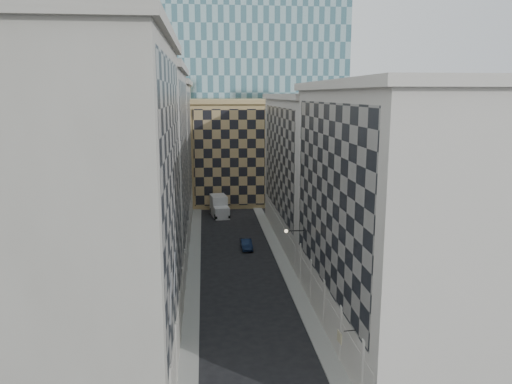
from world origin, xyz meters
TOP-DOWN VIEW (x-y plane):
  - sidewalk_west at (-5.25, 30.00)m, footprint 1.50×100.00m
  - sidewalk_east at (5.25, 30.00)m, footprint 1.50×100.00m
  - bldg_left_a at (-10.88, 11.00)m, footprint 10.80×22.80m
  - bldg_left_b at (-10.88, 33.00)m, footprint 10.80×22.80m
  - bldg_left_c at (-10.88, 55.00)m, footprint 10.80×22.80m
  - bldg_right_a at (10.88, 15.00)m, footprint 10.80×26.80m
  - bldg_right_b at (10.89, 42.00)m, footprint 10.80×28.80m
  - tan_block at (2.00, 67.90)m, footprint 16.80×14.80m
  - church_tower at (0.00, 82.00)m, footprint 7.20×7.20m
  - flagpoles_left at (-5.90, 6.00)m, footprint 0.10×6.33m
  - bracket_lamp at (4.38, 24.00)m, footprint 1.98×0.36m
  - box_truck at (-1.52, 56.50)m, footprint 3.20×6.24m
  - dark_car at (1.36, 38.05)m, footprint 1.45×3.92m
  - shop_sign at (4.95, 6.27)m, footprint 1.20×0.76m

SIDE VIEW (x-z plane):
  - sidewalk_west at x=-5.25m, z-range 0.00..0.15m
  - sidewalk_east at x=5.25m, z-range 0.00..0.15m
  - dark_car at x=1.36m, z-range 0.00..1.28m
  - box_truck at x=-1.52m, z-range -0.21..3.06m
  - shop_sign at x=4.95m, z-range 3.41..4.25m
  - bracket_lamp at x=4.38m, z-range 6.02..6.38m
  - flagpoles_left at x=-5.90m, z-range 6.83..9.17m
  - tan_block at x=2.00m, z-range 0.04..18.84m
  - bldg_right_b at x=10.89m, z-range 0.00..19.70m
  - bldg_right_a at x=10.88m, z-range -0.03..20.67m
  - bldg_left_c at x=-10.88m, z-range -0.02..21.68m
  - bldg_left_b at x=-10.88m, z-range -0.03..22.67m
  - bldg_left_a at x=-10.88m, z-range -0.03..23.67m
  - church_tower at x=0.00m, z-range 1.20..52.70m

